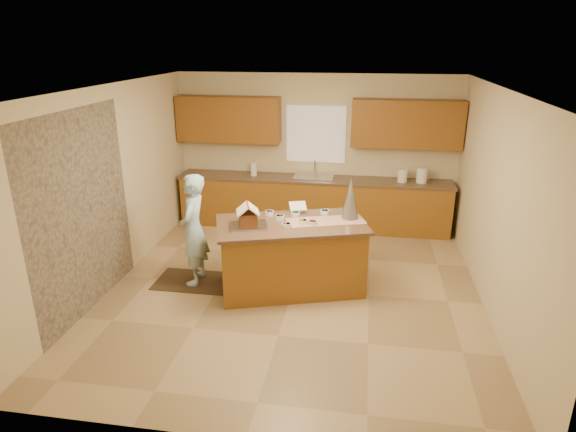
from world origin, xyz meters
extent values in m
plane|color=tan|center=(0.00, 0.00, 0.00)|extent=(5.50, 5.50, 0.00)
plane|color=silver|center=(0.00, 0.00, 2.70)|extent=(5.50, 5.50, 0.00)
plane|color=beige|center=(0.00, 2.75, 1.35)|extent=(5.50, 5.50, 0.00)
plane|color=beige|center=(0.00, -2.75, 1.35)|extent=(5.50, 5.50, 0.00)
plane|color=beige|center=(-2.50, 0.00, 1.35)|extent=(5.50, 5.50, 0.00)
plane|color=beige|center=(2.50, 0.00, 1.35)|extent=(5.50, 5.50, 0.00)
plane|color=gray|center=(-2.48, -0.80, 1.25)|extent=(0.00, 2.50, 2.50)
cube|color=white|center=(0.00, 2.72, 1.65)|extent=(1.05, 0.03, 1.00)
cube|color=brown|center=(0.00, 2.45, 0.44)|extent=(4.80, 0.60, 0.88)
cube|color=brown|center=(0.00, 2.45, 0.90)|extent=(4.85, 0.63, 0.04)
cube|color=brown|center=(-1.55, 2.57, 1.90)|extent=(1.85, 0.35, 0.80)
cube|color=brown|center=(1.55, 2.57, 1.90)|extent=(1.85, 0.35, 0.80)
cube|color=silver|center=(0.00, 2.45, 0.89)|extent=(0.70, 0.45, 0.12)
cylinder|color=silver|center=(0.00, 2.63, 1.06)|extent=(0.03, 0.03, 0.28)
cube|color=brown|center=(-0.03, 0.06, 0.46)|extent=(2.07, 1.46, 0.92)
cube|color=brown|center=(-0.03, 0.06, 0.94)|extent=(2.17, 1.56, 0.04)
cube|color=#9E240B|center=(0.41, 0.20, 0.96)|extent=(1.10, 0.67, 0.01)
cube|color=silver|center=(-0.56, -0.17, 0.97)|extent=(0.56, 0.48, 0.03)
cube|color=white|center=(-0.01, 0.48, 1.05)|extent=(0.27, 0.24, 0.10)
cone|color=silver|center=(0.72, 0.35, 1.24)|extent=(0.29, 0.29, 0.57)
cube|color=black|center=(-1.43, 0.01, 0.01)|extent=(1.06, 0.69, 0.01)
imported|color=#AFDAF9|center=(-1.38, 0.01, 0.79)|extent=(0.40, 0.59, 1.56)
cylinder|color=white|center=(1.54, 2.45, 1.03)|extent=(0.16, 0.16, 0.22)
cylinder|color=white|center=(1.86, 2.45, 1.05)|extent=(0.18, 0.18, 0.26)
cylinder|color=white|center=(1.88, 2.45, 1.02)|extent=(0.14, 0.14, 0.20)
cylinder|color=white|center=(-1.09, 2.45, 1.04)|extent=(0.11, 0.11, 0.24)
cube|color=maroon|center=(-0.56, -0.17, 1.07)|extent=(0.29, 0.31, 0.17)
cube|color=white|center=(-0.63, -0.19, 1.21)|extent=(0.23, 0.32, 0.13)
cube|color=white|center=(-0.50, -0.15, 1.21)|extent=(0.23, 0.32, 0.13)
cylinder|color=red|center=(-0.56, -0.17, 1.27)|extent=(0.11, 0.28, 0.02)
cylinder|color=#306AB6|center=(0.37, 0.48, 0.99)|extent=(0.12, 0.12, 0.06)
cylinder|color=#7B2F8E|center=(-0.38, 0.32, 0.99)|extent=(0.12, 0.12, 0.06)
cylinder|color=#EDFF28|center=(0.13, 0.04, 0.99)|extent=(0.12, 0.12, 0.06)
cylinder|color=red|center=(0.25, 0.03, 0.99)|extent=(0.12, 0.12, 0.06)
cylinder|color=red|center=(-0.21, 0.17, 0.99)|extent=(0.12, 0.12, 0.06)
cylinder|color=#E77A6D|center=(-0.07, -0.11, 0.99)|extent=(0.12, 0.12, 0.06)
cylinder|color=green|center=(-0.02, 0.35, 0.99)|extent=(0.12, 0.12, 0.06)
camera|label=1|loc=(0.89, -5.97, 3.26)|focal=30.75mm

